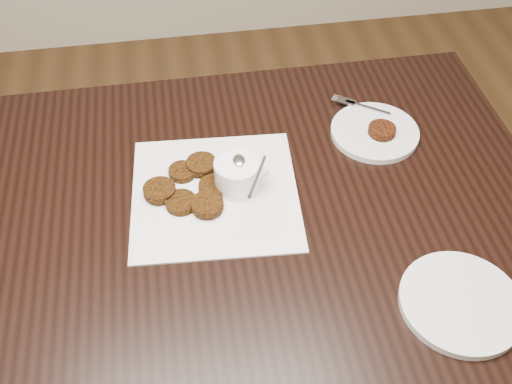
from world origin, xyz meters
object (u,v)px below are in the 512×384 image
Objects in this scene: sauce_ramekin at (237,162)px; plate_with_patty at (375,130)px; plate_empty at (461,303)px; napkin at (215,194)px; table at (184,343)px.

sauce_ramekin is 0.33m from plate_with_patty.
plate_empty is at bearing -88.10° from plate_with_patty.
plate_with_patty reaches higher than napkin.
plate_with_patty is 0.92× the size of plate_empty.
napkin is 0.08m from sauce_ramekin.
sauce_ramekin is 0.68× the size of plate_with_patty.
sauce_ramekin reaches higher than plate_with_patty.
plate_empty reaches higher than table.
table is 0.63m from plate_with_patty.
table is 4.70× the size of napkin.
napkin is 2.52× the size of sauce_ramekin.
napkin is at bearing -161.56° from plate_with_patty.
table is 0.64m from plate_empty.
sauce_ramekin reaches higher than table.
sauce_ramekin is at bearing 14.80° from napkin.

